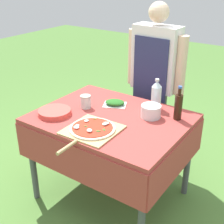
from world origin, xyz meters
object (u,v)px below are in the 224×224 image
at_px(sauce_jar, 86,102).
at_px(prep_table, 111,128).
at_px(pizza_on_peel, 92,129).
at_px(mixing_tub, 151,111).
at_px(person_cook, 155,74).
at_px(water_bottle, 156,95).
at_px(herb_container, 115,103).
at_px(plate_stack, 55,112).
at_px(oil_bottle, 178,106).

bearing_deg(sauce_jar, prep_table, -3.61).
height_order(pizza_on_peel, mixing_tub, mixing_tub).
height_order(person_cook, water_bottle, person_cook).
height_order(prep_table, pizza_on_peel, pizza_on_peel).
height_order(herb_container, mixing_tub, mixing_tub).
distance_m(herb_container, plate_stack, 0.50).
bearing_deg(water_bottle, person_cook, 119.36).
distance_m(person_cook, sauce_jar, 0.73).
bearing_deg(herb_container, pizza_on_peel, -75.83).
relative_size(prep_table, pizza_on_peel, 2.11).
height_order(prep_table, sauce_jar, sauce_jar).
bearing_deg(plate_stack, pizza_on_peel, -6.67).
bearing_deg(prep_table, water_bottle, 57.50).
height_order(oil_bottle, sauce_jar, oil_bottle).
relative_size(person_cook, herb_container, 6.78).
bearing_deg(oil_bottle, person_cook, 134.39).
xyz_separation_m(prep_table, water_bottle, (0.21, 0.33, 0.22)).
bearing_deg(person_cook, prep_table, 91.51).
distance_m(water_bottle, sauce_jar, 0.57).
bearing_deg(prep_table, mixing_tub, 32.81).
bearing_deg(pizza_on_peel, herb_container, 102.54).
bearing_deg(pizza_on_peel, plate_stack, 171.71).
bearing_deg(herb_container, person_cook, 77.96).
height_order(oil_bottle, mixing_tub, oil_bottle).
height_order(pizza_on_peel, oil_bottle, oil_bottle).
height_order(water_bottle, plate_stack, water_bottle).
bearing_deg(prep_table, herb_container, 116.30).
height_order(water_bottle, sauce_jar, water_bottle).
bearing_deg(oil_bottle, mixing_tub, -154.26).
height_order(person_cook, sauce_jar, person_cook).
bearing_deg(water_bottle, sauce_jar, -146.44).
height_order(prep_table, water_bottle, water_bottle).
relative_size(water_bottle, herb_container, 1.10).
xyz_separation_m(person_cook, sauce_jar, (-0.27, -0.67, -0.10)).
relative_size(pizza_on_peel, herb_container, 2.41).
xyz_separation_m(oil_bottle, herb_container, (-0.53, -0.06, -0.08)).
xyz_separation_m(pizza_on_peel, sauce_jar, (-0.28, 0.29, 0.03)).
height_order(water_bottle, mixing_tub, water_bottle).
distance_m(pizza_on_peel, plate_stack, 0.41).
bearing_deg(pizza_on_peel, mixing_tub, 60.12).
bearing_deg(mixing_tub, oil_bottle, 25.74).
bearing_deg(herb_container, plate_stack, -124.69).
xyz_separation_m(water_bottle, plate_stack, (-0.59, -0.55, -0.10)).
bearing_deg(prep_table, plate_stack, -149.68).
height_order(herb_container, plate_stack, herb_container).
bearing_deg(plate_stack, prep_table, 30.32).
bearing_deg(water_bottle, herb_container, -155.40).
relative_size(person_cook, oil_bottle, 5.86).
bearing_deg(person_cook, herb_container, 80.40).
bearing_deg(water_bottle, plate_stack, -136.90).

